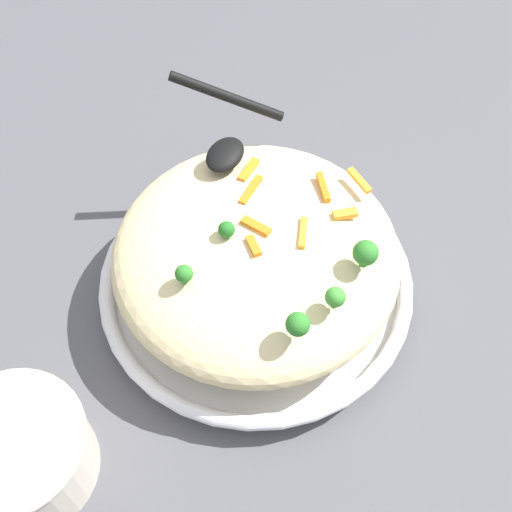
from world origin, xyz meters
TOP-DOWN VIEW (x-y plane):
  - ground_plane at (0.00, 0.00)m, footprint 2.40×2.40m
  - serving_bowl at (0.00, 0.00)m, footprint 0.37×0.37m
  - pasta_mound at (0.00, 0.00)m, footprint 0.33×0.32m
  - carrot_piece_0 at (-0.00, 0.00)m, footprint 0.01×0.03m
  - carrot_piece_1 at (-0.06, 0.08)m, footprint 0.02×0.03m
  - carrot_piece_2 at (-0.11, 0.08)m, footprint 0.03×0.04m
  - carrot_piece_3 at (-0.09, 0.04)m, footprint 0.04×0.03m
  - carrot_piece_4 at (-0.02, 0.05)m, footprint 0.04×0.02m
  - carrot_piece_5 at (-0.05, -0.03)m, footprint 0.04×0.01m
  - carrot_piece_6 at (-0.07, -0.04)m, footprint 0.04×0.01m
  - carrot_piece_7 at (0.02, 0.01)m, footprint 0.02×0.02m
  - broccoli_floret_0 at (0.09, -0.04)m, footprint 0.02×0.02m
  - broccoli_floret_1 at (0.05, 0.11)m, footprint 0.02×0.02m
  - broccoli_floret_2 at (0.02, -0.02)m, footprint 0.02×0.02m
  - broccoli_floret_3 at (-0.01, 0.12)m, footprint 0.03×0.03m
  - broccoli_floret_4 at (0.09, 0.09)m, footprint 0.02×0.02m
  - serving_spoon at (-0.10, -0.08)m, footprint 0.12×0.13m
  - companion_bowl at (0.29, -0.12)m, footprint 0.15×0.15m

SIDE VIEW (x-z plane):
  - ground_plane at x=0.00m, z-range 0.00..0.00m
  - serving_bowl at x=0.00m, z-range 0.00..0.04m
  - companion_bowl at x=0.29m, z-range 0.00..0.09m
  - pasta_mound at x=0.00m, z-range 0.03..0.13m
  - carrot_piece_2 at x=-0.11m, z-range 0.12..0.13m
  - carrot_piece_1 at x=-0.06m, z-range 0.12..0.13m
  - carrot_piece_6 at x=-0.07m, z-range 0.12..0.13m
  - carrot_piece_3 at x=-0.09m, z-range 0.12..0.13m
  - carrot_piece_5 at x=-0.05m, z-range 0.13..0.13m
  - carrot_piece_4 at x=-0.02m, z-range 0.13..0.13m
  - carrot_piece_7 at x=0.02m, z-range 0.13..0.14m
  - carrot_piece_0 at x=0.00m, z-range 0.13..0.14m
  - broccoli_floret_0 at x=0.09m, z-range 0.13..0.15m
  - broccoli_floret_1 at x=0.05m, z-range 0.13..0.15m
  - broccoli_floret_2 at x=0.02m, z-range 0.13..0.15m
  - broccoli_floret_4 at x=0.09m, z-range 0.13..0.16m
  - broccoli_floret_3 at x=-0.01m, z-range 0.13..0.16m
  - serving_spoon at x=-0.10m, z-range 0.11..0.18m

